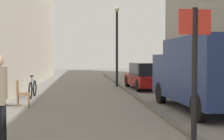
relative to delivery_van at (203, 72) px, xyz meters
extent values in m
plane|color=gray|center=(-3.18, 3.28, -1.27)|extent=(80.00, 80.00, 0.00)
cube|color=#615F5B|center=(-1.60, 3.28, -1.21)|extent=(0.16, 40.00, 0.12)
cylinder|color=black|center=(-5.42, -3.90, -0.85)|extent=(0.12, 0.12, 0.84)
cylinder|color=brown|center=(-5.39, -3.88, -0.02)|extent=(0.10, 0.10, 0.61)
cube|color=navy|center=(0.02, -0.59, 0.08)|extent=(2.08, 3.80, 2.02)
cube|color=navy|center=(-0.06, 2.00, -0.17)|extent=(2.00, 1.51, 1.52)
cube|color=black|center=(-0.08, 2.51, 0.16)|extent=(1.65, 0.09, 0.67)
cylinder|color=black|center=(-0.94, 1.83, -0.87)|extent=(0.25, 0.81, 0.80)
cylinder|color=black|center=(0.82, 1.88, -0.87)|extent=(0.25, 0.81, 0.80)
cylinder|color=black|center=(-0.82, -1.79, -0.87)|extent=(0.25, 0.81, 0.80)
cube|color=maroon|center=(-0.30, 7.43, -0.77)|extent=(2.01, 4.29, 0.55)
cube|color=black|center=(-0.30, 7.43, -0.16)|extent=(1.64, 2.59, 0.68)
cylinder|color=black|center=(-1.20, 8.81, -0.95)|extent=(0.23, 0.65, 0.64)
cylinder|color=black|center=(0.44, 8.90, -0.95)|extent=(0.23, 0.65, 0.64)
cylinder|color=black|center=(-1.05, 5.96, -0.95)|extent=(0.23, 0.65, 0.64)
cylinder|color=black|center=(0.59, 6.05, -0.95)|extent=(0.23, 0.65, 0.64)
cylinder|color=black|center=(-1.97, -4.54, 0.03)|extent=(0.10, 0.10, 2.60)
cube|color=red|center=(-1.97, -4.54, 1.08)|extent=(0.60, 0.08, 0.44)
cylinder|color=black|center=(-1.83, 8.84, 0.98)|extent=(0.14, 0.14, 4.50)
sphere|color=beige|center=(-1.83, 8.84, 3.35)|extent=(0.28, 0.28, 0.28)
torus|color=black|center=(-6.05, 4.58, -0.91)|extent=(0.08, 0.72, 0.72)
torus|color=black|center=(-6.08, 3.53, -0.91)|extent=(0.08, 0.72, 0.72)
cylinder|color=navy|center=(-6.07, 4.05, -0.76)|extent=(0.07, 0.95, 0.05)
cylinder|color=navy|center=(-6.07, 3.86, -0.54)|extent=(0.04, 0.04, 0.40)
cube|color=black|center=(-6.07, 3.86, -0.32)|extent=(0.11, 0.24, 0.06)
cylinder|color=brown|center=(-5.81, 1.50, -1.04)|extent=(0.04, 0.04, 0.45)
cylinder|color=brown|center=(-5.77, 1.13, -1.04)|extent=(0.04, 0.04, 0.45)
cylinder|color=brown|center=(-6.18, 1.46, -1.04)|extent=(0.04, 0.04, 0.45)
cylinder|color=brown|center=(-6.14, 1.09, -1.04)|extent=(0.04, 0.04, 0.45)
cube|color=brown|center=(-5.97, 1.30, -0.80)|extent=(0.48, 0.48, 0.04)
cube|color=brown|center=(-6.17, 1.28, -0.55)|extent=(0.09, 0.44, 0.45)
camera|label=1|loc=(-3.96, -9.96, 0.44)|focal=50.81mm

